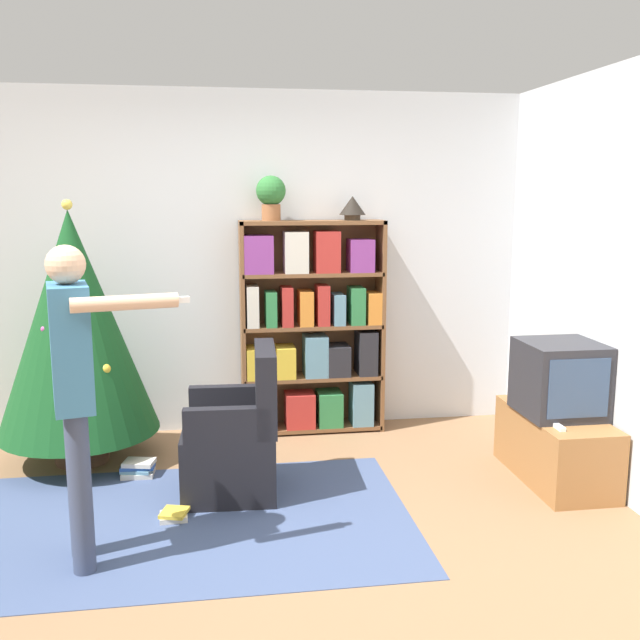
% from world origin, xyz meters
% --- Properties ---
extents(ground_plane, '(14.00, 14.00, 0.00)m').
position_xyz_m(ground_plane, '(0.00, 0.00, 0.00)').
color(ground_plane, '#846042').
extents(wall_back, '(8.00, 0.10, 2.60)m').
position_xyz_m(wall_back, '(0.00, 2.08, 1.30)').
color(wall_back, silver).
rests_on(wall_back, ground_plane).
extents(area_rug, '(2.79, 1.62, 0.01)m').
position_xyz_m(area_rug, '(-0.38, 0.39, 0.00)').
color(area_rug, '#3D4C70').
rests_on(area_rug, ground_plane).
extents(bookshelf, '(1.09, 0.27, 1.63)m').
position_xyz_m(bookshelf, '(0.67, 1.86, 0.79)').
color(bookshelf, brown).
rests_on(bookshelf, ground_plane).
extents(tv_stand, '(0.45, 0.93, 0.44)m').
position_xyz_m(tv_stand, '(2.09, 0.67, 0.22)').
color(tv_stand, '#996638').
rests_on(tv_stand, ground_plane).
extents(television, '(0.47, 0.49, 0.47)m').
position_xyz_m(television, '(2.09, 0.67, 0.68)').
color(television, '#28282D').
rests_on(television, tv_stand).
extents(game_remote, '(0.04, 0.12, 0.02)m').
position_xyz_m(game_remote, '(1.96, 0.39, 0.45)').
color(game_remote, white).
rests_on(game_remote, tv_stand).
extents(christmas_tree, '(1.07, 1.07, 1.80)m').
position_xyz_m(christmas_tree, '(-1.01, 1.46, 0.97)').
color(christmas_tree, '#4C3323').
rests_on(christmas_tree, ground_plane).
extents(armchair, '(0.60, 0.59, 0.92)m').
position_xyz_m(armchair, '(0.04, 0.77, 0.32)').
color(armchair, black).
rests_on(armchair, ground_plane).
extents(standing_person, '(0.69, 0.46, 1.60)m').
position_xyz_m(standing_person, '(-0.74, 0.02, 0.95)').
color(standing_person, '#38425B').
rests_on(standing_person, ground_plane).
extents(potted_plant, '(0.22, 0.22, 0.33)m').
position_xyz_m(potted_plant, '(0.36, 1.87, 1.83)').
color(potted_plant, '#935B38').
rests_on(potted_plant, bookshelf).
extents(table_lamp, '(0.20, 0.20, 0.18)m').
position_xyz_m(table_lamp, '(0.98, 1.87, 1.74)').
color(table_lamp, '#473828').
rests_on(table_lamp, bookshelf).
extents(book_pile_near_tree, '(0.23, 0.18, 0.10)m').
position_xyz_m(book_pile_near_tree, '(-0.59, 1.12, 0.05)').
color(book_pile_near_tree, beige).
rests_on(book_pile_near_tree, ground_plane).
extents(book_pile_by_chair, '(0.18, 0.18, 0.06)m').
position_xyz_m(book_pile_by_chair, '(-0.33, 0.44, 0.03)').
color(book_pile_by_chair, beige).
rests_on(book_pile_by_chair, ground_plane).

